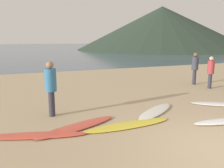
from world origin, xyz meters
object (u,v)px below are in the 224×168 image
at_px(surfboard_3, 156,111).
at_px(person_1, 211,70).
at_px(surfboard_2, 128,125).
at_px(surfboard_0, 34,135).
at_px(surfboard_5, 220,104).
at_px(surfboard_1, 77,127).
at_px(person_0, 51,84).
at_px(person_3, 195,66).

bearing_deg(surfboard_3, person_1, -7.07).
relative_size(surfboard_2, person_1, 1.68).
distance_m(surfboard_0, surfboard_5, 6.64).
bearing_deg(surfboard_5, surfboard_3, -149.16).
bearing_deg(person_1, surfboard_5, -123.00).
bearing_deg(surfboard_1, person_1, -0.62).
distance_m(surfboard_0, person_0, 1.92).
xyz_separation_m(surfboard_2, surfboard_3, (1.42, 0.78, 0.01)).
bearing_deg(person_3, surfboard_5, 117.86).
distance_m(surfboard_2, person_0, 2.72).
height_order(surfboard_5, person_1, person_1).
bearing_deg(surfboard_0, surfboard_1, 24.97).
distance_m(person_0, person_1, 8.02).
distance_m(surfboard_1, person_0, 1.72).
height_order(person_0, person_3, person_0).
xyz_separation_m(surfboard_1, person_0, (-0.49, 1.31, 1.00)).
height_order(surfboard_2, surfboard_3, surfboard_3).
bearing_deg(surfboard_1, person_0, 89.90).
bearing_deg(surfboard_0, surfboard_5, 19.87).
height_order(surfboard_1, surfboard_2, surfboard_1).
bearing_deg(surfboard_0, person_1, 35.08).
bearing_deg(surfboard_0, surfboard_2, 11.33).
distance_m(person_1, person_3, 1.13).
relative_size(surfboard_0, person_3, 1.57).
distance_m(person_0, person_3, 8.30).
xyz_separation_m(surfboard_3, person_0, (-3.27, 0.94, 1.00)).
xyz_separation_m(surfboard_3, person_3, (4.64, 3.44, 0.97)).
bearing_deg(person_3, surfboard_1, 83.55).
distance_m(surfboard_1, person_3, 8.40).
bearing_deg(surfboard_2, person_1, 25.12).
bearing_deg(surfboard_3, surfboard_2, 175.30).
relative_size(surfboard_2, surfboard_3, 1.20).
bearing_deg(surfboard_2, person_3, 32.89).
bearing_deg(person_3, person_1, 145.71).
relative_size(surfboard_2, surfboard_5, 1.29).
bearing_deg(surfboard_0, person_3, 41.53).
height_order(surfboard_2, person_1, person_1).
bearing_deg(person_0, surfboard_1, -129.56).
height_order(surfboard_3, person_0, person_0).
relative_size(surfboard_1, person_3, 1.50).
bearing_deg(surfboard_5, surfboard_0, -142.21).
bearing_deg(surfboard_0, person_0, 81.86).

